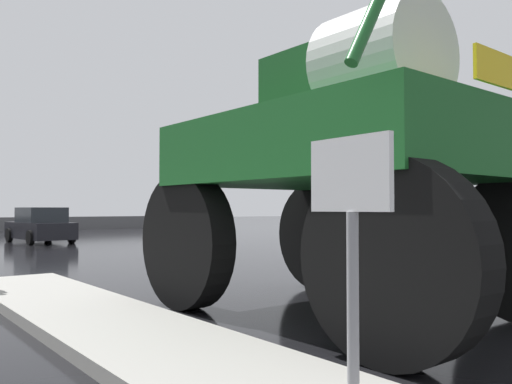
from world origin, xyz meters
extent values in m
plane|color=black|center=(0.00, 18.00, 0.00)|extent=(120.00, 120.00, 0.00)
cube|color=#9E9B93|center=(-3.69, 7.23, 0.07)|extent=(1.61, 9.64, 0.15)
cylinder|color=#99999E|center=(-3.87, 3.10, 0.80)|extent=(0.07, 0.07, 1.30)
cube|color=white|center=(-3.87, 3.12, 1.67)|extent=(0.04, 0.60, 0.44)
cube|color=black|center=(-3.85, 3.12, 1.67)|extent=(0.01, 0.36, 0.08)
cylinder|color=black|center=(-2.27, 7.74, 0.99)|extent=(0.43, 1.99, 1.98)
cylinder|color=black|center=(0.64, 7.79, 0.99)|extent=(0.43, 1.99, 1.98)
cylinder|color=black|center=(-2.21, 4.12, 0.99)|extent=(0.43, 1.99, 1.98)
cube|color=#195B23|center=(-0.78, 5.96, 2.25)|extent=(3.49, 4.38, 0.88)
cube|color=#154E1E|center=(-0.79, 6.41, 3.20)|extent=(1.19, 1.49, 1.02)
cylinder|color=silver|center=(-0.77, 5.32, 3.39)|extent=(1.44, 1.39, 1.41)
cube|color=yellow|center=(-0.75, 3.76, 2.94)|extent=(1.14, 0.06, 0.36)
cube|color=black|center=(0.32, 24.58, 0.53)|extent=(1.98, 4.21, 0.70)
cube|color=#23282D|center=(0.33, 24.43, 1.20)|extent=(1.70, 2.20, 0.64)
cylinder|color=black|center=(-0.63, 25.86, 0.30)|extent=(0.22, 0.61, 0.60)
cylinder|color=black|center=(1.07, 25.98, 0.30)|extent=(0.22, 0.61, 0.60)
cylinder|color=black|center=(-0.44, 23.17, 0.30)|extent=(0.22, 0.61, 0.60)
cylinder|color=black|center=(1.26, 23.29, 0.30)|extent=(0.22, 0.61, 0.60)
cylinder|color=#A8AAAF|center=(4.08, 11.59, 1.69)|extent=(0.11, 0.11, 3.37)
cube|color=black|center=(4.08, 11.80, 2.85)|extent=(0.24, 0.32, 0.84)
sphere|color=red|center=(4.08, 11.99, 3.12)|extent=(0.17, 0.17, 0.17)
sphere|color=#3C2403|center=(4.08, 11.99, 2.85)|extent=(0.17, 0.17, 0.17)
sphere|color=black|center=(4.08, 11.99, 2.58)|extent=(0.17, 0.17, 0.17)
cylinder|color=#A8AAAF|center=(7.57, 10.94, 4.24)|extent=(0.18, 0.18, 8.48)
cube|color=silver|center=(9.06, 10.94, 8.23)|extent=(0.50, 0.24, 0.16)
camera|label=1|loc=(-6.17, 1.07, 1.47)|focal=36.43mm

